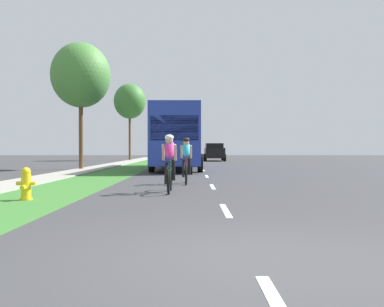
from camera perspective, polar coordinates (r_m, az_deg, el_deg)
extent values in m
plane|color=#38383A|center=(24.45, 1.71, -2.20)|extent=(120.00, 120.00, 0.00)
cube|color=#38722D|center=(24.74, -8.79, -2.16)|extent=(2.47, 70.00, 0.01)
cube|color=#9E998E|center=(25.15, -13.49, -2.12)|extent=(1.70, 70.00, 0.10)
cube|color=white|center=(8.16, 4.80, -7.73)|extent=(0.12, 1.80, 0.01)
cube|color=white|center=(13.20, 3.02, -4.55)|extent=(0.12, 1.80, 0.01)
cube|color=white|center=(18.28, 2.23, -3.12)|extent=(0.12, 1.80, 0.01)
cube|color=white|center=(23.36, 1.79, -2.32)|extent=(0.12, 1.80, 0.01)
cube|color=white|center=(28.44, 1.50, -1.80)|extent=(0.12, 1.80, 0.01)
cube|color=white|center=(33.53, 1.30, -1.44)|extent=(0.12, 1.80, 0.01)
cube|color=white|center=(38.61, 1.16, -1.17)|extent=(0.12, 1.80, 0.01)
cube|color=white|center=(43.70, 1.04, -0.97)|extent=(0.12, 1.80, 0.01)
cube|color=white|center=(48.79, 0.96, -0.81)|extent=(0.12, 1.80, 0.01)
cube|color=white|center=(53.88, 0.88, -0.68)|extent=(0.12, 1.80, 0.01)
cylinder|color=yellow|center=(10.49, -21.52, -5.77)|extent=(0.28, 0.28, 0.06)
cylinder|color=yellow|center=(10.47, -21.52, -4.11)|extent=(0.22, 0.22, 0.55)
sphere|color=yellow|center=(10.44, -21.53, -2.33)|extent=(0.21, 0.21, 0.21)
cylinder|color=yellow|center=(10.52, -22.34, -3.79)|extent=(0.12, 0.09, 0.09)
cylinder|color=yellow|center=(10.40, -20.70, -3.83)|extent=(0.12, 0.09, 0.09)
cylinder|color=yellow|center=(10.31, -21.87, -4.33)|extent=(0.11, 0.14, 0.11)
torus|color=black|center=(11.98, -2.73, -3.46)|extent=(0.06, 0.68, 0.68)
torus|color=black|center=(10.94, -3.01, -3.84)|extent=(0.06, 0.68, 0.68)
cylinder|color=#194C2D|center=(11.35, -2.89, -2.77)|extent=(0.04, 0.59, 0.43)
cylinder|color=#194C2D|center=(11.63, -2.82, -2.20)|extent=(0.04, 0.04, 0.55)
cylinder|color=#194C2D|center=(11.39, -2.88, -1.10)|extent=(0.03, 0.55, 0.03)
cylinder|color=black|center=(10.94, -3.00, -1.11)|extent=(0.42, 0.02, 0.02)
ellipsoid|color=#CC2D8C|center=(11.45, -2.86, 0.56)|extent=(0.30, 0.54, 0.63)
sphere|color=tan|center=(11.17, -2.94, 1.79)|extent=(0.20, 0.20, 0.20)
ellipsoid|color=white|center=(11.18, -2.94, 2.20)|extent=(0.24, 0.28, 0.16)
cylinder|color=tan|center=(11.18, -3.76, 0.15)|extent=(0.07, 0.26, 0.45)
cylinder|color=tan|center=(11.16, -2.12, 0.15)|extent=(0.07, 0.26, 0.45)
cylinder|color=black|center=(11.56, -3.33, -2.71)|extent=(0.10, 0.30, 0.60)
cylinder|color=black|center=(11.49, -2.35, -2.23)|extent=(0.10, 0.25, 0.61)
torus|color=black|center=(14.84, -0.56, -2.68)|extent=(0.06, 0.68, 0.68)
torus|color=black|center=(13.80, -0.62, -2.93)|extent=(0.06, 0.68, 0.68)
cylinder|color=maroon|center=(14.21, -0.59, -2.10)|extent=(0.04, 0.59, 0.43)
cylinder|color=maroon|center=(14.48, -0.58, -1.65)|extent=(0.04, 0.04, 0.55)
cylinder|color=maroon|center=(14.25, -0.59, -0.76)|extent=(0.03, 0.55, 0.03)
cylinder|color=black|center=(13.80, -0.62, -0.76)|extent=(0.42, 0.02, 0.02)
ellipsoid|color=#26A5CC|center=(14.31, -0.59, 0.57)|extent=(0.30, 0.54, 0.63)
sphere|color=tan|center=(14.03, -0.60, 1.55)|extent=(0.20, 0.20, 0.20)
ellipsoid|color=black|center=(14.03, -0.60, 1.87)|extent=(0.24, 0.28, 0.16)
cylinder|color=tan|center=(14.03, -1.26, 0.24)|extent=(0.07, 0.26, 0.45)
cylinder|color=tan|center=(14.03, 0.05, 0.24)|extent=(0.07, 0.26, 0.45)
cylinder|color=black|center=(14.41, -0.98, -2.06)|extent=(0.10, 0.30, 0.60)
cylinder|color=black|center=(14.35, -0.19, -1.67)|extent=(0.10, 0.25, 0.61)
cube|color=#23389E|center=(25.29, -1.68, 2.27)|extent=(2.50, 11.60, 3.10)
cube|color=#1E2833|center=(25.31, -1.68, 3.17)|extent=(2.52, 10.67, 0.64)
cube|color=#1E2833|center=(19.54, -2.23, 3.50)|extent=(2.25, 0.06, 1.20)
cylinder|color=black|center=(21.61, -5.32, -1.29)|extent=(0.28, 0.96, 0.96)
cylinder|color=black|center=(21.51, 1.32, -1.30)|extent=(0.28, 0.96, 0.96)
cylinder|color=black|center=(28.54, -3.98, -0.84)|extent=(0.28, 0.96, 0.96)
cylinder|color=black|center=(28.47, 1.05, -0.84)|extent=(0.28, 0.96, 0.96)
cube|color=black|center=(42.58, 3.26, 0.07)|extent=(1.90, 4.70, 1.00)
cube|color=black|center=(42.78, 3.24, 1.04)|extent=(1.71, 2.91, 0.52)
cube|color=#1E2833|center=(41.52, 3.33, 0.89)|extent=(1.56, 0.08, 0.44)
cylinder|color=black|center=(41.14, 2.04, -0.57)|extent=(0.25, 0.72, 0.72)
cylinder|color=black|center=(41.24, 4.68, -0.57)|extent=(0.25, 0.72, 0.72)
cylinder|color=black|center=(43.96, 1.92, -0.50)|extent=(0.25, 0.72, 0.72)
cylinder|color=black|center=(44.05, 4.39, -0.50)|extent=(0.25, 0.72, 0.72)
cube|color=#A5A8AD|center=(51.72, -0.70, 0.06)|extent=(1.96, 5.10, 0.76)
cube|color=#A5A8AD|center=(50.96, -0.72, 0.73)|extent=(1.80, 1.78, 0.64)
cube|color=#1E2833|center=(50.24, -0.73, 0.71)|extent=(1.67, 0.08, 0.52)
cube|color=#A5A8AD|center=(52.76, -1.66, 0.40)|extent=(0.08, 2.81, 0.40)
cube|color=#A5A8AD|center=(52.74, 0.29, 0.40)|extent=(0.08, 2.81, 0.40)
cube|color=#A5A8AD|center=(54.23, -0.66, 0.40)|extent=(1.80, 0.08, 0.40)
cylinder|color=black|center=(50.22, -1.85, -0.34)|extent=(0.26, 0.76, 0.76)
cylinder|color=black|center=(50.19, 0.39, -0.34)|extent=(0.26, 0.76, 0.76)
cylinder|color=black|center=(53.28, -1.73, -0.29)|extent=(0.26, 0.76, 0.76)
cylinder|color=black|center=(53.25, 0.38, -0.29)|extent=(0.26, 0.76, 0.76)
cube|color=maroon|center=(61.70, -0.86, 0.07)|extent=(1.76, 4.30, 0.76)
cube|color=maroon|center=(61.85, -0.85, 0.65)|extent=(1.55, 2.24, 0.52)
cube|color=#1E2833|center=(60.88, -0.87, 0.63)|extent=(1.44, 0.08, 0.44)
cylinder|color=black|center=(60.39, -1.71, -0.24)|extent=(0.22, 0.64, 0.64)
cylinder|color=black|center=(60.36, -0.04, -0.24)|extent=(0.22, 0.64, 0.64)
cylinder|color=black|center=(63.06, -1.63, -0.21)|extent=(0.22, 0.64, 0.64)
cylinder|color=black|center=(63.03, -0.03, -0.21)|extent=(0.22, 0.64, 0.64)
cylinder|color=brown|center=(25.36, -14.74, 2.58)|extent=(0.24, 0.24, 4.15)
ellipsoid|color=#478438|center=(25.71, -14.76, 10.30)|extent=(3.44, 3.44, 3.79)
cylinder|color=brown|center=(45.17, -8.30, 2.23)|extent=(0.24, 0.24, 4.98)
ellipsoid|color=#38722D|center=(45.44, -8.31, 7.08)|extent=(3.39, 3.39, 3.72)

